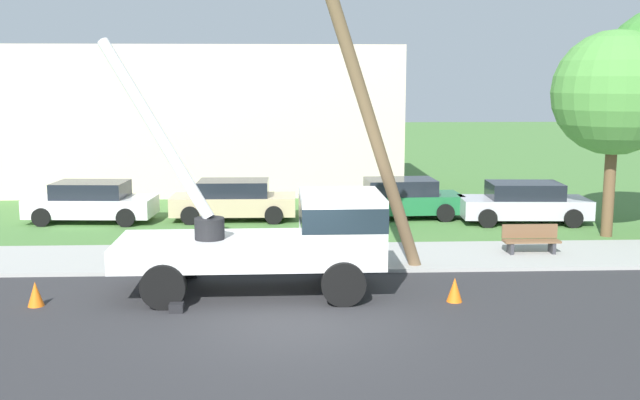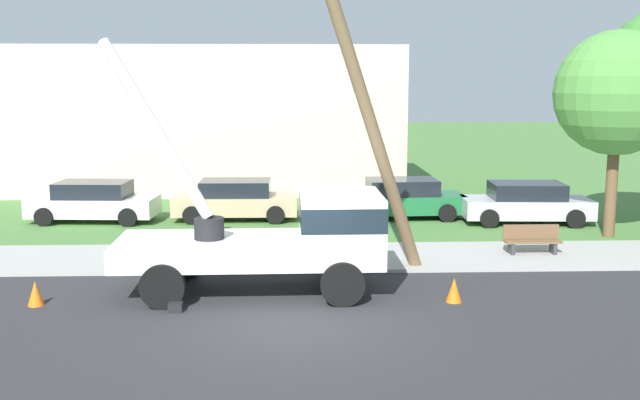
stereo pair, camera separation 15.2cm
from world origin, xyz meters
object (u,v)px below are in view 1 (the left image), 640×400
(parked_sedan_silver, at_px, (524,203))
(park_bench, at_px, (531,240))
(utility_truck, at_px, (286,233))
(leaning_utility_pole, at_px, (365,106))
(parked_sedan_tan, at_px, (234,200))
(roadside_tree_far, at_px, (615,93))
(parked_sedan_white, at_px, (91,202))
(parked_sedan_green, at_px, (400,198))
(traffic_cone_ahead, at_px, (455,290))
(traffic_cone_behind, at_px, (35,294))

(parked_sedan_silver, distance_m, park_bench, 5.18)
(utility_truck, xyz_separation_m, leaning_utility_pole, (1.98, 1.27, 2.94))
(parked_sedan_tan, relative_size, roadside_tree_far, 0.68)
(parked_sedan_white, bearing_deg, parked_sedan_green, 1.26)
(roadside_tree_far, bearing_deg, utility_truck, -150.32)
(leaning_utility_pole, distance_m, parked_sedan_green, 9.15)
(utility_truck, xyz_separation_m, park_bench, (6.97, 3.27, -0.95))
(parked_sedan_green, bearing_deg, roadside_tree_far, -29.70)
(traffic_cone_ahead, bearing_deg, roadside_tree_far, 46.71)
(traffic_cone_ahead, xyz_separation_m, parked_sedan_silver, (4.54, 9.28, 0.43))
(traffic_cone_behind, xyz_separation_m, park_bench, (12.54, 4.20, 0.18))
(traffic_cone_behind, bearing_deg, parked_sedan_silver, 33.42)
(utility_truck, relative_size, parked_sedan_green, 1.52)
(parked_sedan_green, height_order, park_bench, parked_sedan_green)
(utility_truck, xyz_separation_m, parked_sedan_silver, (8.35, 8.26, -0.70))
(traffic_cone_ahead, relative_size, parked_sedan_white, 0.12)
(traffic_cone_behind, xyz_separation_m, parked_sedan_white, (-1.28, 10.06, 0.43))
(traffic_cone_ahead, xyz_separation_m, parked_sedan_green, (0.33, 10.40, 0.43))
(parked_sedan_green, bearing_deg, traffic_cone_behind, -133.33)
(leaning_utility_pole, bearing_deg, traffic_cone_behind, -163.83)
(parked_sedan_tan, relative_size, parked_sedan_silver, 0.99)
(traffic_cone_behind, height_order, roadside_tree_far, roadside_tree_far)
(leaning_utility_pole, bearing_deg, parked_sedan_green, 75.08)
(park_bench, bearing_deg, parked_sedan_silver, 74.50)
(traffic_cone_ahead, bearing_deg, park_bench, 53.68)
(park_bench, xyz_separation_m, roadside_tree_far, (3.33, 2.60, 4.09))
(traffic_cone_behind, bearing_deg, parked_sedan_white, 97.25)
(utility_truck, bearing_deg, roadside_tree_far, 29.68)
(leaning_utility_pole, height_order, roadside_tree_far, leaning_utility_pole)
(park_bench, bearing_deg, traffic_cone_ahead, -126.32)
(leaning_utility_pole, height_order, parked_sedan_white, leaning_utility_pole)
(traffic_cone_ahead, distance_m, roadside_tree_far, 10.38)
(parked_sedan_white, xyz_separation_m, parked_sedan_green, (11.00, 0.24, 0.00))
(leaning_utility_pole, relative_size, park_bench, 5.31)
(parked_sedan_tan, bearing_deg, parked_sedan_white, -177.94)
(park_bench, bearing_deg, parked_sedan_white, 157.00)
(roadside_tree_far, bearing_deg, traffic_cone_ahead, -133.29)
(parked_sedan_silver, bearing_deg, traffic_cone_ahead, -116.06)
(traffic_cone_behind, xyz_separation_m, parked_sedan_tan, (3.72, 10.24, 0.43))
(parked_sedan_silver, bearing_deg, traffic_cone_behind, -146.58)
(leaning_utility_pole, xyz_separation_m, traffic_cone_behind, (-7.56, -2.19, -4.06))
(parked_sedan_white, distance_m, parked_sedan_silver, 15.23)
(traffic_cone_ahead, height_order, parked_sedan_white, parked_sedan_white)
(traffic_cone_behind, bearing_deg, park_bench, 18.51)
(traffic_cone_behind, height_order, parked_sedan_tan, parked_sedan_tan)
(utility_truck, height_order, parked_sedan_silver, utility_truck)
(leaning_utility_pole, relative_size, parked_sedan_green, 1.90)
(roadside_tree_far, bearing_deg, parked_sedan_green, 150.30)
(utility_truck, height_order, traffic_cone_behind, utility_truck)
(traffic_cone_behind, relative_size, parked_sedan_white, 0.12)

